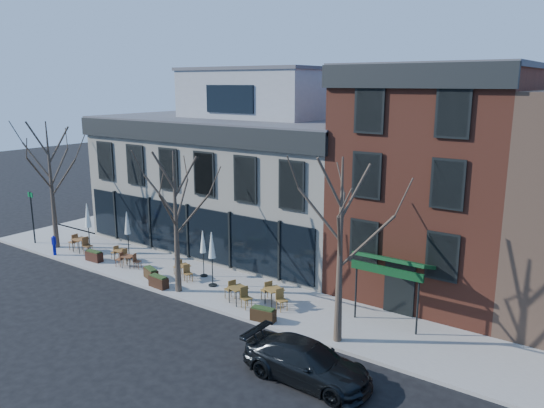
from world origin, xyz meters
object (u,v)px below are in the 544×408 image
Objects in this scene: call_box at (54,245)px; umbrella_0 at (88,218)px; cafe_set_0 at (80,244)px; parked_sedan at (307,362)px.

umbrella_0 is at bearing 48.01° from call_box.
parked_sedan is at bearing -12.02° from cafe_set_0.
call_box is 1.50m from cafe_set_0.
parked_sedan reaches higher than cafe_set_0.
umbrella_0 reaches higher than call_box.
umbrella_0 reaches higher than cafe_set_0.
call_box is 0.40× the size of umbrella_0.
call_box reaches higher than cafe_set_0.
umbrella_0 reaches higher than parked_sedan.
parked_sedan is 18.79m from umbrella_0.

